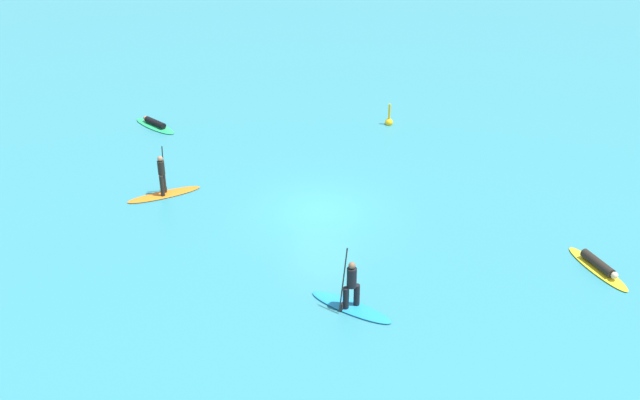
# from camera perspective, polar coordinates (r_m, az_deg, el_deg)

# --- Properties ---
(ground_plane) EXTENTS (120.00, 120.00, 0.00)m
(ground_plane) POSITION_cam_1_polar(r_m,az_deg,el_deg) (30.01, 0.00, -0.84)
(ground_plane) COLOR teal
(ground_plane) RESTS_ON ground
(surfer_on_green_board) EXTENTS (2.96, 1.89, 0.38)m
(surfer_on_green_board) POSITION_cam_1_polar(r_m,az_deg,el_deg) (38.55, -12.35, 5.60)
(surfer_on_green_board) COLOR #23B266
(surfer_on_green_board) RESTS_ON ground_plane
(surfer_on_orange_board) EXTENTS (2.63, 2.66, 2.17)m
(surfer_on_orange_board) POSITION_cam_1_polar(r_m,az_deg,el_deg) (31.65, -11.74, 1.08)
(surfer_on_orange_board) COLOR orange
(surfer_on_orange_board) RESTS_ON ground_plane
(surfer_on_blue_board) EXTENTS (3.06, 1.49, 2.28)m
(surfer_on_blue_board) POSITION_cam_1_polar(r_m,az_deg,el_deg) (24.40, 2.36, -7.35)
(surfer_on_blue_board) COLOR #1E8CD1
(surfer_on_blue_board) RESTS_ON ground_plane
(surfer_on_yellow_board) EXTENTS (2.42, 2.71, 0.41)m
(surfer_on_yellow_board) POSITION_cam_1_polar(r_m,az_deg,el_deg) (28.09, 20.24, -4.71)
(surfer_on_yellow_board) COLOR yellow
(surfer_on_yellow_board) RESTS_ON ground_plane
(marker_buoy) EXTENTS (0.40, 0.40, 1.18)m
(marker_buoy) POSITION_cam_1_polar(r_m,az_deg,el_deg) (38.08, 5.22, 5.95)
(marker_buoy) COLOR yellow
(marker_buoy) RESTS_ON ground_plane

